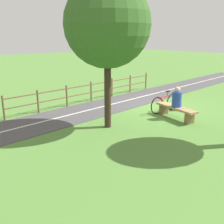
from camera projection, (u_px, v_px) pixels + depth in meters
The scene contains 9 objects.
ground_plane at pixel (157, 107), 12.37m from camera, with size 80.00×80.00×0.00m, color #548438.
paved_path at pixel (67, 116), 11.01m from camera, with size 2.38×36.00×0.02m, color #4C494C.
path_centre_line at pixel (67, 116), 11.01m from camera, with size 0.10×32.00×0.00m, color silver.
bench at pixel (176, 110), 10.58m from camera, with size 1.99×0.73×0.50m.
person_seated at pixel (177, 98), 10.45m from camera, with size 0.43×0.43×0.82m.
bicycle at pixel (165, 103), 11.52m from camera, with size 0.08×1.81×0.93m.
backpack at pixel (178, 106), 11.84m from camera, with size 0.38×0.36×0.37m.
fence_roadside at pixel (91, 90), 13.39m from camera, with size 0.90×9.15×1.02m.
tree_far_right at pixel (107, 25), 8.70m from camera, with size 2.93×2.93×5.08m.
Camera 1 is at (-7.78, 9.30, 3.26)m, focal length 42.01 mm.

